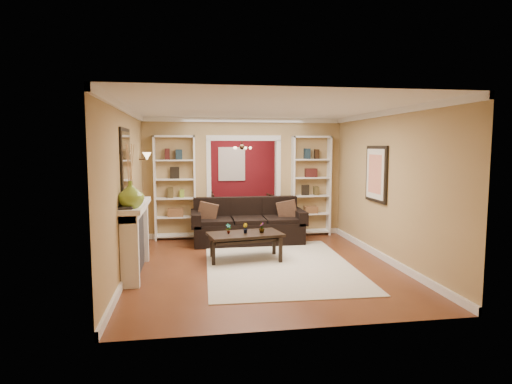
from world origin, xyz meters
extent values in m
plane|color=brown|center=(0.00, 0.00, 0.00)|extent=(8.00, 8.00, 0.00)
plane|color=white|center=(0.00, 0.00, 2.70)|extent=(8.00, 8.00, 0.00)
plane|color=tan|center=(0.00, 4.00, 1.35)|extent=(8.00, 0.00, 8.00)
plane|color=tan|center=(0.00, -4.00, 1.35)|extent=(8.00, 0.00, 8.00)
plane|color=tan|center=(-2.25, 0.00, 1.35)|extent=(0.00, 8.00, 8.00)
plane|color=tan|center=(2.25, 0.00, 1.35)|extent=(0.00, 8.00, 8.00)
cube|color=tan|center=(0.00, 1.20, 1.35)|extent=(4.50, 0.15, 2.70)
cube|color=maroon|center=(0.00, 3.97, 1.32)|extent=(4.44, 0.04, 2.64)
cube|color=#8CA5CC|center=(0.00, 3.93, 1.55)|extent=(0.78, 0.03, 0.98)
cube|color=beige|center=(0.29, -1.41, 0.01)|extent=(2.60, 3.57, 0.01)
cube|color=black|center=(0.00, 0.45, 0.47)|extent=(2.41, 1.04, 0.94)
cube|color=brown|center=(-0.86, 0.43, 0.66)|extent=(0.41, 0.19, 0.40)
cube|color=brown|center=(0.85, 0.43, 0.67)|extent=(0.43, 0.23, 0.41)
cube|color=black|center=(-0.25, -0.96, 0.25)|extent=(1.41, 0.92, 0.50)
imported|color=#336626|center=(-0.55, -0.96, 0.59)|extent=(0.11, 0.09, 0.18)
imported|color=#336626|center=(-0.25, -0.96, 0.59)|extent=(0.11, 0.12, 0.18)
imported|color=#336626|center=(0.06, -0.96, 0.59)|extent=(0.11, 0.11, 0.18)
cube|color=white|center=(-1.55, 1.03, 1.15)|extent=(0.90, 0.30, 2.30)
cube|color=white|center=(1.55, 1.03, 1.15)|extent=(0.90, 0.30, 2.30)
cube|color=white|center=(-2.09, -1.50, 0.58)|extent=(0.32, 1.70, 1.16)
imported|color=olive|center=(-2.09, -2.08, 1.36)|extent=(0.45, 0.45, 0.40)
cube|color=silver|center=(-2.23, -1.50, 1.80)|extent=(0.03, 0.95, 1.10)
cube|color=#FFE0A5|center=(-2.15, 0.55, 1.83)|extent=(0.18, 0.18, 0.22)
cube|color=black|center=(2.21, -1.00, 1.55)|extent=(0.04, 0.85, 1.05)
imported|color=black|center=(0.13, 2.57, 0.26)|extent=(1.46, 0.81, 0.51)
cube|color=black|center=(-0.42, 2.27, 0.44)|extent=(0.56, 0.56, 0.88)
cube|color=black|center=(0.68, 2.27, 0.41)|extent=(0.49, 0.49, 0.83)
cube|color=black|center=(-0.42, 2.87, 0.45)|extent=(0.57, 0.57, 0.91)
cube|color=black|center=(0.68, 2.87, 0.40)|extent=(0.49, 0.49, 0.79)
cube|color=#3D2A1B|center=(0.00, 2.70, 2.02)|extent=(0.50, 0.50, 0.30)
camera|label=1|loc=(-1.24, -8.52, 2.06)|focal=30.00mm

